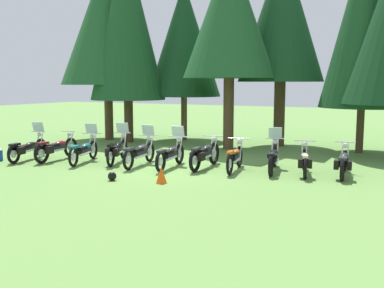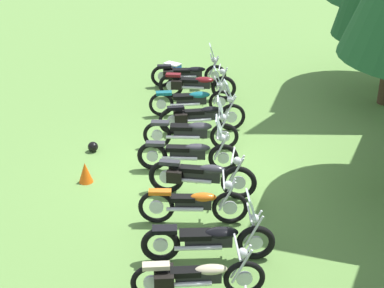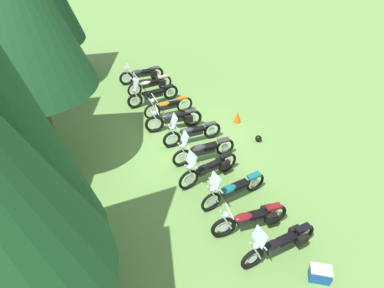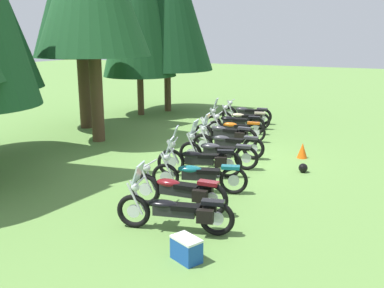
% 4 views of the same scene
% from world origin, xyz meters
% --- Properties ---
extents(ground_plane, '(80.00, 80.00, 0.00)m').
position_xyz_m(ground_plane, '(0.00, 0.00, 0.00)').
color(ground_plane, '#608C42').
extents(motorcycle_0, '(0.88, 2.35, 1.36)m').
position_xyz_m(motorcycle_0, '(-5.41, -1.25, 0.45)').
color(motorcycle_0, black).
rests_on(motorcycle_0, ground_plane).
extents(motorcycle_1, '(0.65, 2.35, 1.03)m').
position_xyz_m(motorcycle_1, '(-4.43, -0.80, 0.46)').
color(motorcycle_1, black).
rests_on(motorcycle_1, ground_plane).
extents(motorcycle_2, '(0.95, 2.31, 1.36)m').
position_xyz_m(motorcycle_2, '(-3.21, -0.68, 0.47)').
color(motorcycle_2, black).
rests_on(motorcycle_2, ground_plane).
extents(motorcycle_3, '(0.95, 2.22, 1.39)m').
position_xyz_m(motorcycle_3, '(-2.08, -0.24, 0.48)').
color(motorcycle_3, black).
rests_on(motorcycle_3, ground_plane).
extents(motorcycle_4, '(0.75, 2.37, 1.36)m').
position_xyz_m(motorcycle_4, '(-1.07, -0.30, 0.48)').
color(motorcycle_4, black).
rests_on(motorcycle_4, ground_plane).
extents(motorcycle_5, '(0.72, 2.34, 1.36)m').
position_xyz_m(motorcycle_5, '(0.06, -0.15, 0.46)').
color(motorcycle_5, black).
rests_on(motorcycle_5, ground_plane).
extents(motorcycle_6, '(0.75, 2.33, 1.04)m').
position_xyz_m(motorcycle_6, '(1.10, 0.29, 0.47)').
color(motorcycle_6, black).
rests_on(motorcycle_6, ground_plane).
extents(motorcycle_7, '(0.74, 2.16, 1.01)m').
position_xyz_m(motorcycle_7, '(2.17, 0.35, 0.45)').
color(motorcycle_7, black).
rests_on(motorcycle_7, ground_plane).
extents(motorcycle_8, '(0.78, 2.37, 1.36)m').
position_xyz_m(motorcycle_8, '(3.29, 0.84, 0.46)').
color(motorcycle_8, black).
rests_on(motorcycle_8, ground_plane).
extents(motorcycle_9, '(0.88, 2.16, 1.00)m').
position_xyz_m(motorcycle_9, '(4.33, 0.76, 0.43)').
color(motorcycle_9, black).
rests_on(motorcycle_9, ground_plane).
extents(picnic_cooler, '(0.52, 0.62, 0.42)m').
position_xyz_m(picnic_cooler, '(-6.35, -1.94, 0.21)').
color(picnic_cooler, '#19479E').
rests_on(picnic_cooler, ground_plane).
extents(traffic_cone, '(0.32, 0.32, 0.48)m').
position_xyz_m(traffic_cone, '(1.00, -2.33, 0.24)').
color(traffic_cone, '#EA590F').
rests_on(traffic_cone, ground_plane).
extents(dropped_helmet, '(0.26, 0.26, 0.26)m').
position_xyz_m(dropped_helmet, '(-0.47, -2.68, 0.13)').
color(dropped_helmet, black).
rests_on(dropped_helmet, ground_plane).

